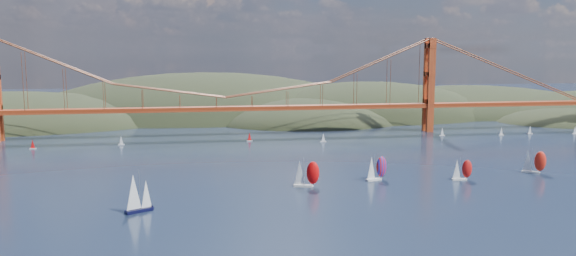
{
  "coord_description": "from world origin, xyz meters",
  "views": [
    {
      "loc": [
        -15.67,
        -133.95,
        48.45
      ],
      "look_at": [
        20.84,
        90.0,
        16.63
      ],
      "focal_mm": 35.0,
      "sensor_mm": 36.0,
      "label": 1
    }
  ],
  "objects_px": {
    "sloop_navy": "(137,194)",
    "racer_1": "(462,169)",
    "racer_2": "(534,161)",
    "racer_rwb": "(376,168)",
    "racer_0": "(306,173)"
  },
  "relations": [
    {
      "from": "sloop_navy",
      "to": "racer_1",
      "type": "bearing_deg",
      "value": -18.29
    },
    {
      "from": "racer_2",
      "to": "sloop_navy",
      "type": "bearing_deg",
      "value": -138.01
    },
    {
      "from": "racer_1",
      "to": "racer_2",
      "type": "relative_size",
      "value": 0.86
    },
    {
      "from": "racer_1",
      "to": "racer_rwb",
      "type": "xyz_separation_m",
      "value": [
        -31.61,
        4.85,
        0.62
      ]
    },
    {
      "from": "racer_1",
      "to": "racer_rwb",
      "type": "distance_m",
      "value": 31.99
    },
    {
      "from": "sloop_navy",
      "to": "racer_rwb",
      "type": "distance_m",
      "value": 88.34
    },
    {
      "from": "racer_1",
      "to": "racer_2",
      "type": "bearing_deg",
      "value": 14.89
    },
    {
      "from": "racer_2",
      "to": "racer_0",
      "type": "bearing_deg",
      "value": -144.79
    },
    {
      "from": "racer_rwb",
      "to": "racer_1",
      "type": "bearing_deg",
      "value": -25.97
    },
    {
      "from": "racer_0",
      "to": "racer_rwb",
      "type": "height_order",
      "value": "racer_0"
    },
    {
      "from": "sloop_navy",
      "to": "racer_rwb",
      "type": "xyz_separation_m",
      "value": [
        83.64,
        28.39,
        -0.98
      ]
    },
    {
      "from": "racer_0",
      "to": "racer_1",
      "type": "xyz_separation_m",
      "value": [
        59.46,
        0.97,
        -0.82
      ]
    },
    {
      "from": "sloop_navy",
      "to": "racer_1",
      "type": "distance_m",
      "value": 117.65
    },
    {
      "from": "racer_1",
      "to": "racer_rwb",
      "type": "bearing_deg",
      "value": 174.92
    },
    {
      "from": "racer_0",
      "to": "racer_1",
      "type": "bearing_deg",
      "value": 15.19
    }
  ]
}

